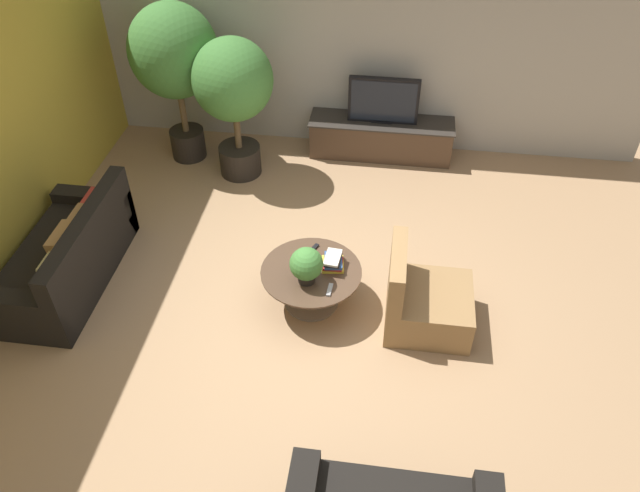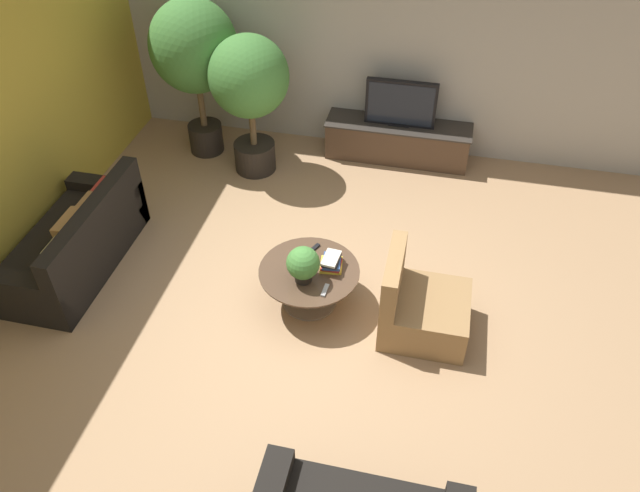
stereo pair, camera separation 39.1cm
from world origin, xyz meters
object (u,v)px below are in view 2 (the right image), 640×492
Objects in this scene: television at (401,104)px; couch_by_wall at (76,244)px; armchair_wicker at (420,308)px; potted_plant_tabletop at (303,264)px; potted_palm_corner at (249,85)px; potted_palm_tall at (194,52)px; media_console at (397,140)px; coffee_table at (309,280)px.

television reaches higher than couch_by_wall.
television is 3.03m from armchair_wicker.
armchair_wicker is 1.17m from potted_plant_tabletop.
potted_palm_tall is at bearing 160.07° from potted_palm_corner.
potted_palm_tall is at bearing -171.38° from media_console.
potted_palm_corner reaches higher than media_console.
television is at bearing 8.58° from potted_palm_tall.
television is 0.90× the size of coffee_table.
potted_palm_tall reaches higher than television.
potted_plant_tabletop is (-0.02, -0.14, 0.34)m from coffee_table.
television is 1.03× the size of armchair_wicker.
potted_palm_tall is (-2.50, -0.38, 1.12)m from media_console.
potted_plant_tabletop is (2.48, -0.14, 0.35)m from couch_by_wall.
potted_palm_tall reaches higher than armchair_wicker.
media_console is 2.06m from potted_palm_corner.
armchair_wicker is at bearing 88.36° from couch_by_wall.
couch_by_wall is at bearing -179.87° from coffee_table.
coffee_table is 1.10m from armchair_wicker.
armchair_wicker is (1.09, -0.11, -0.03)m from coffee_table.
potted_palm_tall is at bearing -171.42° from television.
television is at bearing 20.68° from potted_palm_corner.
media_console is 2.16× the size of armchair_wicker.
potted_palm_tall is 0.84m from potted_palm_corner.
couch_by_wall is 3.59m from armchair_wicker.
couch_by_wall is 2.09× the size of armchair_wicker.
potted_palm_corner reaches higher than coffee_table.
armchair_wicker reaches higher than couch_by_wall.
potted_palm_tall is at bearing 127.42° from potted_plant_tabletop.
armchair_wicker is (0.59, -2.93, 0.01)m from media_console.
media_console is at bearing 8.62° from potted_palm_tall.
potted_palm_corner reaches higher than armchair_wicker.
armchair_wicker is at bearing -39.54° from potted_palm_tall.
television reaches higher than coffee_table.
potted_plant_tabletop is at bearing 91.67° from armchair_wicker.
potted_plant_tabletop is at bearing 86.88° from couch_by_wall.
coffee_table is at bearing 81.02° from potted_plant_tabletop.
potted_palm_corner is 4.71× the size of potted_plant_tabletop.
potted_palm_corner is at bearing -159.27° from media_console.
coffee_table is at bearing -100.13° from television.
potted_palm_corner is (0.76, -0.28, -0.22)m from potted_palm_tall.
television is at bearing 79.92° from potted_plant_tabletop.
media_console is 1.03× the size of couch_by_wall.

